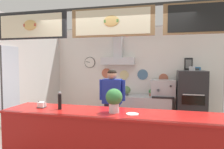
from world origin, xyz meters
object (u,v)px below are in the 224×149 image
at_px(basil_vase, 114,99).
at_px(condiment_plate, 132,114).
at_px(potted_sage, 126,90).
at_px(napkin_holder, 42,105).
at_px(shop_worker, 112,104).
at_px(espresso_machine, 163,88).
at_px(pizza_oven, 191,103).
at_px(pepper_grinder, 60,101).
at_px(potted_basil, 151,92).

xyz_separation_m(basil_vase, condiment_plate, (0.29, -0.05, -0.20)).
distance_m(potted_sage, napkin_holder, 2.53).
xyz_separation_m(shop_worker, condiment_plate, (0.61, -1.25, 0.13)).
bearing_deg(napkin_holder, espresso_machine, 48.56).
bearing_deg(basil_vase, napkin_holder, 178.12).
xyz_separation_m(pizza_oven, napkin_holder, (-2.68, -2.15, 0.26)).
relative_size(shop_worker, espresso_machine, 2.70).
xyz_separation_m(pizza_oven, potted_sage, (-1.62, 0.16, 0.24)).
xyz_separation_m(pizza_oven, espresso_machine, (-0.66, 0.14, 0.32)).
bearing_deg(condiment_plate, pepper_grinder, 178.00).
xyz_separation_m(pizza_oven, shop_worker, (-1.73, -0.99, 0.09)).
relative_size(potted_sage, condiment_plate, 1.33).
height_order(potted_basil, basil_vase, basil_vase).
height_order(potted_basil, napkin_holder, napkin_holder).
bearing_deg(espresso_machine, napkin_holder, -131.44).
xyz_separation_m(pizza_oven, condiment_plate, (-1.12, -2.24, 0.22)).
bearing_deg(pepper_grinder, condiment_plate, -2.00).
xyz_separation_m(espresso_machine, napkin_holder, (-2.02, -2.28, -0.06)).
bearing_deg(pizza_oven, pepper_grinder, -136.58).
xyz_separation_m(potted_basil, potted_sage, (-0.66, -0.02, 0.03)).
distance_m(pizza_oven, espresso_machine, 0.75).
height_order(potted_sage, pepper_grinder, pepper_grinder).
height_order(shop_worker, espresso_machine, shop_worker).
bearing_deg(espresso_machine, shop_worker, -133.48).
height_order(potted_basil, potted_sage, potted_sage).
bearing_deg(condiment_plate, potted_sage, 101.94).
xyz_separation_m(potted_sage, pepper_grinder, (-0.70, -2.35, 0.12)).
distance_m(pizza_oven, pepper_grinder, 3.21).
height_order(basil_vase, pepper_grinder, basil_vase).
bearing_deg(pepper_grinder, espresso_machine, 54.63).
height_order(pizza_oven, napkin_holder, pizza_oven).
bearing_deg(espresso_machine, pepper_grinder, -125.37).
distance_m(pizza_oven, potted_sage, 1.65).
relative_size(espresso_machine, potted_basil, 3.25).
distance_m(pizza_oven, condiment_plate, 2.51).
distance_m(condiment_plate, pepper_grinder, 1.21).
distance_m(shop_worker, condiment_plate, 1.40).
height_order(potted_sage, condiment_plate, potted_sage).
bearing_deg(napkin_holder, condiment_plate, -3.22).
distance_m(potted_basil, potted_sage, 0.66).
distance_m(pizza_oven, napkin_holder, 3.44).
distance_m(potted_sage, basil_vase, 2.36).
relative_size(pizza_oven, shop_worker, 1.04).
bearing_deg(shop_worker, pizza_oven, -150.61).
xyz_separation_m(potted_basil, condiment_plate, (-0.15, -2.41, 0.02)).
bearing_deg(basil_vase, condiment_plate, -9.06).
xyz_separation_m(espresso_machine, potted_sage, (-0.96, 0.02, -0.08)).
height_order(condiment_plate, pepper_grinder, pepper_grinder).
bearing_deg(pepper_grinder, basil_vase, 0.26).
bearing_deg(pizza_oven, condiment_plate, -116.54).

